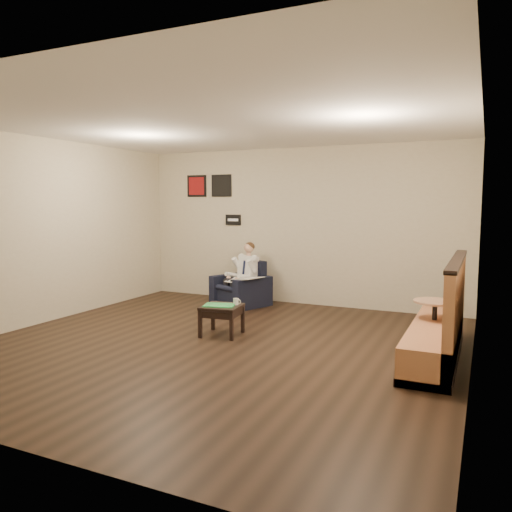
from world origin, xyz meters
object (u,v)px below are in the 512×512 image
at_px(smartphone, 229,303).
at_px(cafe_table, 434,326).
at_px(side_table, 222,320).
at_px(banquette, 435,309).
at_px(green_folder, 219,305).
at_px(coffee_mug, 236,301).
at_px(armchair, 241,284).
at_px(seated_man, 236,276).

height_order(smartphone, cafe_table, cafe_table).
xyz_separation_m(side_table, banquette, (2.77, 0.13, 0.38)).
bearing_deg(green_folder, smartphone, 73.20).
xyz_separation_m(side_table, coffee_mug, (0.15, 0.13, 0.25)).
bearing_deg(side_table, cafe_table, 8.91).
distance_m(armchair, coffee_mug, 1.95).
xyz_separation_m(side_table, cafe_table, (2.73, 0.43, 0.11)).
xyz_separation_m(green_folder, coffee_mug, (0.18, 0.15, 0.04)).
xyz_separation_m(coffee_mug, smartphone, (-0.12, 0.02, -0.04)).
xyz_separation_m(armchair, cafe_table, (3.40, -1.48, -0.07)).
xyz_separation_m(armchair, seated_man, (-0.04, -0.09, 0.14)).
bearing_deg(smartphone, seated_man, 116.58).
bearing_deg(side_table, smartphone, 79.81).
bearing_deg(green_folder, cafe_table, 9.28).
relative_size(smartphone, cafe_table, 0.20).
xyz_separation_m(armchair, banquette, (3.43, -1.77, 0.19)).
height_order(seated_man, coffee_mug, seated_man).
bearing_deg(green_folder, banquette, 3.17).
height_order(armchair, banquette, banquette).
bearing_deg(banquette, side_table, -177.25).
relative_size(green_folder, coffee_mug, 4.74).
distance_m(side_table, coffee_mug, 0.32).
relative_size(banquette, cafe_table, 3.61).
bearing_deg(banquette, smartphone, 179.58).
xyz_separation_m(seated_man, side_table, (0.70, -1.81, -0.33)).
relative_size(armchair, cafe_table, 1.28).
height_order(seated_man, smartphone, seated_man).
relative_size(seated_man, smartphone, 8.28).
height_order(seated_man, banquette, banquette).
distance_m(armchair, side_table, 2.03).
distance_m(seated_man, coffee_mug, 1.89).
bearing_deg(side_table, green_folder, -139.14).
bearing_deg(seated_man, smartphone, -43.68).
xyz_separation_m(seated_man, smartphone, (0.73, -1.66, -0.12)).
distance_m(green_folder, smartphone, 0.18).
distance_m(armchair, smartphone, 1.88).
height_order(seated_man, cafe_table, seated_man).
bearing_deg(coffee_mug, banquette, 0.04).
bearing_deg(side_table, banquette, 2.75).
distance_m(side_table, green_folder, 0.22).
bearing_deg(armchair, banquette, -4.76).
xyz_separation_m(armchair, coffee_mug, (0.81, -1.77, 0.07)).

